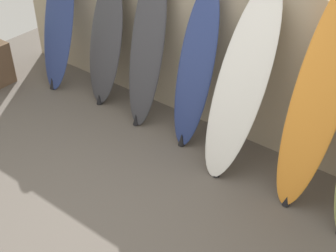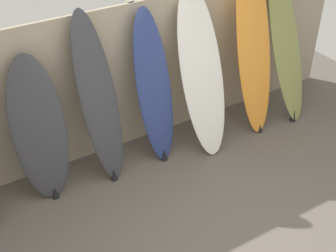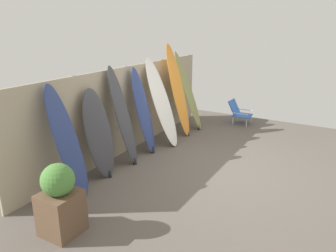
{
  "view_description": "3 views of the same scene",
  "coord_description": "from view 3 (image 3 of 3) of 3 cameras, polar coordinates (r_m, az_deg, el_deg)",
  "views": [
    {
      "loc": [
        2.51,
        -2.01,
        3.28
      ],
      "look_at": [
        0.39,
        0.74,
        0.8
      ],
      "focal_mm": 50.0,
      "sensor_mm": 36.0,
      "label": 1
    },
    {
      "loc": [
        -2.19,
        -2.37,
        3.59
      ],
      "look_at": [
        -0.18,
        0.95,
        0.87
      ],
      "focal_mm": 50.0,
      "sensor_mm": 36.0,
      "label": 2
    },
    {
      "loc": [
        -5.38,
        -2.1,
        2.65
      ],
      "look_at": [
        -0.32,
        0.83,
        0.8
      ],
      "focal_mm": 35.0,
      "sensor_mm": 36.0,
      "label": 3
    }
  ],
  "objects": [
    {
      "name": "ground",
      "position": [
        6.36,
        8.03,
        -7.27
      ],
      "size": [
        7.68,
        7.68,
        0.0
      ],
      "primitive_type": "plane",
      "color": "#5B544C"
    },
    {
      "name": "fence_back",
      "position": [
        6.99,
        -7.04,
        2.93
      ],
      "size": [
        6.08,
        0.11,
        1.8
      ],
      "color": "tan",
      "rests_on": "ground"
    },
    {
      "name": "surfboard_navy_0",
      "position": [
        5.28,
        -17.11,
        -2.83
      ],
      "size": [
        0.54,
        0.66,
        1.79
      ],
      "color": "navy",
      "rests_on": "ground"
    },
    {
      "name": "surfboard_charcoal_1",
      "position": [
        5.86,
        -11.95,
        -1.36
      ],
      "size": [
        0.62,
        0.53,
        1.59
      ],
      "color": "#38383D",
      "rests_on": "ground"
    },
    {
      "name": "surfboard_charcoal_2",
      "position": [
        6.3,
        -7.86,
        1.66
      ],
      "size": [
        0.49,
        0.63,
        1.91
      ],
      "color": "#38383D",
      "rests_on": "ground"
    },
    {
      "name": "surfboard_navy_3",
      "position": [
        6.83,
        -4.29,
        2.54
      ],
      "size": [
        0.43,
        0.53,
        1.8
      ],
      "color": "navy",
      "rests_on": "ground"
    },
    {
      "name": "surfboard_white_4",
      "position": [
        7.26,
        -1.08,
        4.05
      ],
      "size": [
        0.6,
        0.84,
        1.93
      ],
      "color": "white",
      "rests_on": "ground"
    },
    {
      "name": "surfboard_orange_5",
      "position": [
        7.88,
        1.78,
        6.13
      ],
      "size": [
        0.52,
        0.7,
        2.2
      ],
      "color": "orange",
      "rests_on": "ground"
    },
    {
      "name": "surfboard_olive_6",
      "position": [
        8.39,
        3.58,
        5.99
      ],
      "size": [
        0.58,
        0.83,
        1.98
      ],
      "color": "olive",
      "rests_on": "ground"
    },
    {
      "name": "beach_chair",
      "position": [
        9.16,
        12.2,
        2.44
      ],
      "size": [
        0.5,
        0.58,
        0.63
      ],
      "rotation": [
        0.0,
        0.0,
        0.3
      ],
      "color": "silver",
      "rests_on": "ground"
    },
    {
      "name": "planter_box",
      "position": [
        4.52,
        -18.29,
        -12.25
      ],
      "size": [
        0.48,
        0.47,
        0.98
      ],
      "color": "brown",
      "rests_on": "ground"
    }
  ]
}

